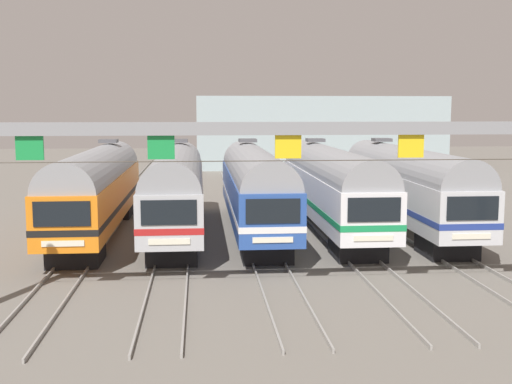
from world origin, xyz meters
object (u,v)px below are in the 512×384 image
Objects in this scene: commuter_train_orange at (97,187)px; commuter_train_stainless at (176,186)px; commuter_train_blue at (254,186)px; commuter_train_white at (331,185)px; catenary_gantry at (288,157)px; commuter_train_silver at (406,184)px.

commuter_train_orange and commuter_train_stainless have the same top height.
commuter_train_blue is 4.30m from commuter_train_white.
commuter_train_white is 0.81× the size of catenary_gantry.
catenary_gantry is at bearing -90.00° from commuter_train_blue.
catenary_gantry reaches higher than commuter_train_orange.
commuter_train_silver is at bearing 0.00° from commuter_train_white.
commuter_train_blue is at bearing 90.00° from catenary_gantry.
commuter_train_silver is at bearing 0.00° from commuter_train_stainless.
commuter_train_white is (12.89, 0.00, 0.00)m from commuter_train_orange.
commuter_train_silver is at bearing 0.00° from commuter_train_blue.
commuter_train_stainless is at bearing 0.00° from commuter_train_orange.
commuter_train_orange is 1.00× the size of commuter_train_stainless.
commuter_train_blue is 1.00× the size of commuter_train_white.
commuter_train_silver is (12.89, 0.00, 0.00)m from commuter_train_stainless.
commuter_train_silver is (4.30, 0.00, 0.00)m from commuter_train_white.
commuter_train_silver is 0.81× the size of catenary_gantry.
commuter_train_stainless is (4.30, 0.00, 0.00)m from commuter_train_orange.
commuter_train_orange is 17.19m from commuter_train_silver.
commuter_train_blue is at bearing 180.00° from commuter_train_silver.
catenary_gantry reaches higher than commuter_train_white.
catenary_gantry is (8.59, -13.50, 2.58)m from commuter_train_orange.
commuter_train_white is 1.00× the size of commuter_train_silver.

